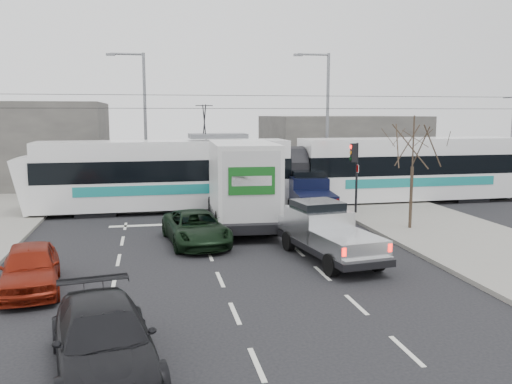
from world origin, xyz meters
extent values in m
plane|color=black|center=(0.00, 0.00, 0.00)|extent=(120.00, 120.00, 0.00)
cube|color=gray|center=(9.00, 0.00, 0.07)|extent=(6.00, 60.00, 0.15)
cube|color=#33302D|center=(0.00, 10.00, 0.01)|extent=(60.00, 1.60, 0.03)
cube|color=slate|center=(-14.00, 22.00, 3.00)|extent=(14.00, 10.00, 6.00)
cube|color=slate|center=(12.00, 24.00, 2.50)|extent=(12.00, 10.00, 5.00)
cylinder|color=#47382B|center=(7.60, 2.50, 1.52)|extent=(0.14, 0.14, 2.75)
cylinder|color=#47382B|center=(7.60, 2.50, 4.03)|extent=(0.07, 0.07, 2.25)
cylinder|color=black|center=(6.60, 6.50, 1.95)|extent=(0.12, 0.12, 3.60)
cube|color=black|center=(6.40, 6.50, 3.25)|extent=(0.28, 0.28, 0.95)
cylinder|color=#FF0C07|center=(6.25, 6.50, 3.55)|extent=(0.06, 0.20, 0.20)
cylinder|color=orange|center=(6.25, 6.50, 3.25)|extent=(0.06, 0.20, 0.20)
cylinder|color=#05330C|center=(6.25, 6.50, 2.95)|extent=(0.06, 0.20, 0.20)
cube|color=white|center=(6.58, 6.35, 2.45)|extent=(0.02, 0.30, 0.40)
cylinder|color=slate|center=(7.50, 14.00, 4.50)|extent=(0.20, 0.20, 9.00)
cylinder|color=slate|center=(6.50, 14.00, 8.90)|extent=(2.00, 0.14, 0.14)
cube|color=slate|center=(5.50, 14.00, 8.85)|extent=(0.55, 0.25, 0.14)
cylinder|color=slate|center=(-4.00, 16.00, 4.50)|extent=(0.20, 0.20, 9.00)
cylinder|color=slate|center=(-5.00, 16.00, 8.90)|extent=(2.00, 0.14, 0.14)
cube|color=slate|center=(-6.00, 16.00, 8.85)|extent=(0.55, 0.25, 0.14)
cylinder|color=black|center=(0.00, 10.00, 5.50)|extent=(60.00, 0.03, 0.03)
cylinder|color=black|center=(0.00, 10.00, 6.20)|extent=(60.00, 0.03, 0.03)
cylinder|color=slate|center=(18.00, 10.00, 3.50)|extent=(0.20, 0.20, 7.00)
cube|color=white|center=(-3.01, 9.69, 1.06)|extent=(13.28, 3.07, 1.60)
cube|color=black|center=(-3.01, 9.69, 2.30)|extent=(13.35, 3.10, 1.09)
cube|color=white|center=(-3.01, 9.69, 3.28)|extent=(13.28, 2.96, 1.02)
cube|color=teal|center=(-2.98, 8.29, 1.35)|extent=(9.26, 0.23, 0.51)
cube|color=white|center=(11.36, 10.01, 1.06)|extent=(13.28, 3.07, 1.60)
cube|color=black|center=(11.36, 10.01, 2.30)|extent=(13.35, 3.10, 1.09)
cube|color=white|center=(11.36, 10.01, 3.28)|extent=(13.28, 2.96, 1.02)
cube|color=teal|center=(11.39, 8.61, 1.35)|extent=(9.26, 0.23, 0.51)
cylinder|color=black|center=(4.17, 9.85, 2.08)|extent=(1.09, 2.68, 2.66)
cube|color=slate|center=(-0.14, 9.75, 4.02)|extent=(3.12, 1.73, 0.26)
cube|color=black|center=(-6.60, 9.61, 0.18)|extent=(2.11, 2.40, 0.37)
cube|color=black|center=(2.02, 9.80, 0.18)|extent=(2.11, 2.40, 0.37)
cube|color=black|center=(6.33, 9.90, 0.18)|extent=(2.11, 2.40, 0.37)
cube|color=black|center=(14.95, 10.09, 0.18)|extent=(2.11, 2.40, 0.37)
cube|color=black|center=(2.47, -1.48, 0.52)|extent=(2.66, 5.67, 0.24)
cube|color=silver|center=(2.33, -0.51, 1.18)|extent=(2.16, 2.54, 1.08)
cube|color=black|center=(2.32, -0.42, 1.74)|extent=(1.82, 1.85, 0.52)
cube|color=silver|center=(2.14, 0.78, 0.96)|extent=(1.91, 1.23, 0.52)
cube|color=silver|center=(2.65, -2.67, 0.89)|extent=(2.18, 2.70, 0.61)
cube|color=silver|center=(2.86, -4.07, 0.64)|extent=(1.74, 0.42, 0.17)
cube|color=#FF0C07|center=(2.02, -4.08, 0.99)|extent=(0.14, 0.09, 0.26)
cube|color=#FF0C07|center=(3.66, -3.84, 0.99)|extent=(0.14, 0.09, 0.26)
cylinder|color=black|center=(1.36, 0.12, 0.38)|extent=(0.37, 0.78, 0.75)
cylinder|color=black|center=(3.07, 0.37, 0.38)|extent=(0.37, 0.78, 0.75)
cylinder|color=black|center=(1.88, -3.33, 0.38)|extent=(0.37, 0.78, 0.75)
cylinder|color=black|center=(3.59, -3.08, 0.38)|extent=(0.37, 0.78, 0.75)
cube|color=black|center=(0.36, 5.13, 0.62)|extent=(3.05, 8.00, 0.39)
cube|color=white|center=(0.49, 8.13, 1.58)|extent=(2.65, 2.00, 1.80)
cube|color=black|center=(0.50, 8.28, 2.26)|extent=(2.27, 1.36, 0.68)
cube|color=silver|center=(0.32, 4.34, 2.28)|extent=(2.94, 5.48, 3.33)
cube|color=silver|center=(0.21, 1.68, 2.28)|extent=(2.38, 0.16, 2.93)
cube|color=#135418|center=(0.20, 1.63, 2.55)|extent=(1.89, 0.11, 1.13)
cube|color=black|center=(0.20, 1.42, 0.51)|extent=(2.45, 0.39, 0.20)
cylinder|color=black|center=(-0.72, 7.71, 0.51)|extent=(0.38, 1.03, 1.01)
cylinder|color=black|center=(1.66, 7.60, 0.51)|extent=(0.38, 1.03, 1.01)
cylinder|color=black|center=(-0.93, 2.97, 0.56)|extent=(0.39, 1.14, 1.13)
cylinder|color=black|center=(1.45, 2.87, 0.56)|extent=(0.39, 1.14, 1.13)
cube|color=black|center=(4.33, 7.00, 0.57)|extent=(2.53, 5.39, 0.26)
cube|color=black|center=(4.44, 7.93, 1.30)|extent=(2.13, 2.39, 1.20)
cube|color=black|center=(4.45, 8.03, 1.92)|extent=(1.81, 1.74, 0.57)
cube|color=black|center=(4.59, 9.17, 1.06)|extent=(1.93, 1.15, 0.57)
cube|color=black|center=(4.19, 5.86, 0.99)|extent=(2.15, 2.55, 0.68)
cube|color=silver|center=(4.03, 4.52, 0.71)|extent=(1.78, 0.40, 0.19)
cube|color=#590505|center=(3.21, 4.72, 1.09)|extent=(0.15, 0.10, 0.29)
cube|color=#590505|center=(4.89, 4.52, 1.09)|extent=(0.15, 0.10, 0.29)
cylinder|color=black|center=(3.65, 8.76, 0.42)|extent=(0.39, 0.86, 0.83)
cylinder|color=black|center=(5.41, 8.55, 0.42)|extent=(0.39, 0.86, 0.83)
cylinder|color=black|center=(3.25, 5.45, 0.42)|extent=(0.39, 0.86, 0.83)
cylinder|color=black|center=(5.01, 5.24, 0.42)|extent=(0.39, 0.86, 0.83)
imported|color=black|center=(-2.04, 1.90, 0.66)|extent=(2.73, 4.99, 1.32)
imported|color=maroon|center=(-7.38, -2.96, 0.70)|extent=(2.25, 4.31, 1.40)
imported|color=black|center=(-4.81, -8.76, 0.70)|extent=(2.78, 5.11, 1.41)
camera|label=1|loc=(-3.80, -19.54, 5.25)|focal=38.00mm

